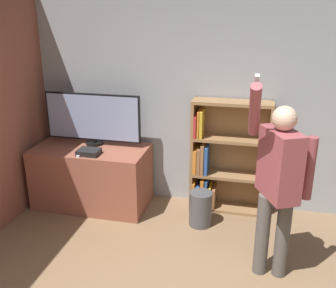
% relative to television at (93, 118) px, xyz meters
% --- Properties ---
extents(wall_back, '(6.59, 0.09, 2.70)m').
position_rel_television_xyz_m(wall_back, '(1.52, 0.30, 0.25)').
color(wall_back, '#9EA3A8').
rests_on(wall_back, ground_plane).
extents(tv_ledge, '(1.39, 0.71, 0.76)m').
position_rel_television_xyz_m(tv_ledge, '(-0.00, -0.14, -0.72)').
color(tv_ledge, '#93513D').
rests_on(tv_ledge, ground_plane).
extents(television, '(1.21, 0.22, 0.65)m').
position_rel_television_xyz_m(television, '(0.00, 0.00, 0.00)').
color(television, black).
rests_on(television, tv_ledge).
extents(game_console, '(0.25, 0.20, 0.06)m').
position_rel_television_xyz_m(game_console, '(0.08, -0.35, -0.31)').
color(game_console, black).
rests_on(game_console, tv_ledge).
extents(remote_loose, '(0.06, 0.14, 0.02)m').
position_rel_television_xyz_m(remote_loose, '(-0.02, -0.40, -0.33)').
color(remote_loose, white).
rests_on(remote_loose, tv_ledge).
extents(bookshelf, '(0.93, 0.28, 1.38)m').
position_rel_television_xyz_m(bookshelf, '(1.59, 0.12, -0.46)').
color(bookshelf, '#997047').
rests_on(bookshelf, ground_plane).
extents(person, '(0.58, 0.56, 1.92)m').
position_rel_television_xyz_m(person, '(2.18, -1.06, -0.11)').
color(person, '#56514C').
rests_on(person, ground_plane).
extents(waste_bin, '(0.26, 0.26, 0.41)m').
position_rel_television_xyz_m(waste_bin, '(1.41, -0.33, -0.90)').
color(waste_bin, '#4C4C51').
rests_on(waste_bin, ground_plane).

